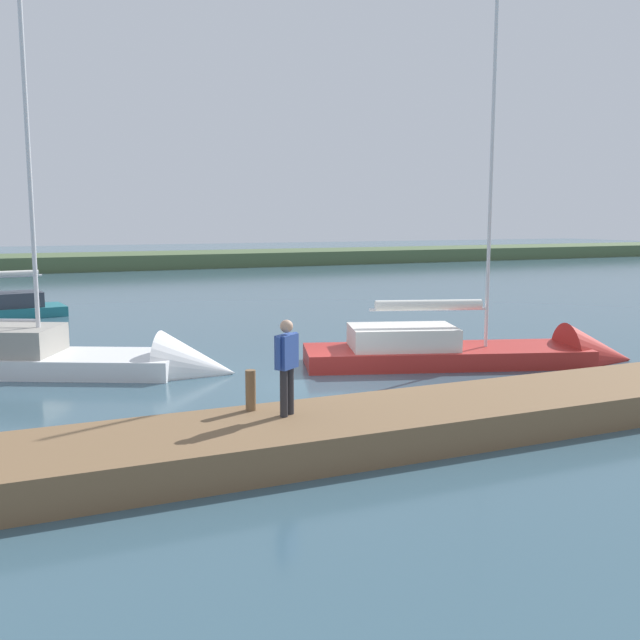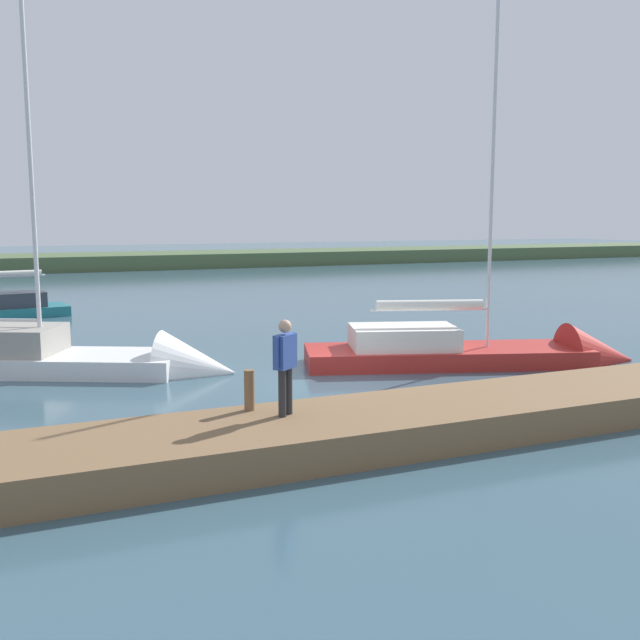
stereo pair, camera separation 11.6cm
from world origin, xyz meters
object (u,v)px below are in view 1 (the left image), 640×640
Objects in this scene: sailboat_near_dock at (491,358)px; person_on_dock at (287,360)px; mooring_post_far at (251,390)px; sailboat_far_right at (73,366)px.

person_on_dock is at bearing -131.38° from sailboat_near_dock.
sailboat_far_right is at bearing -71.96° from mooring_post_far.
person_on_dock is at bearing 129.73° from mooring_post_far.
mooring_post_far is 9.64m from sailboat_near_dock.
sailboat_near_dock is (-11.14, 3.52, -0.03)m from sailboat_far_right.
sailboat_near_dock is at bearing -153.95° from mooring_post_far.
sailboat_near_dock is (-8.63, -4.22, -0.86)m from mooring_post_far.
person_on_dock is (8.14, 4.81, 1.49)m from sailboat_near_dock.
sailboat_near_dock is at bearing 8.68° from sailboat_far_right.
mooring_post_far is at bearing -177.33° from person_on_dock.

